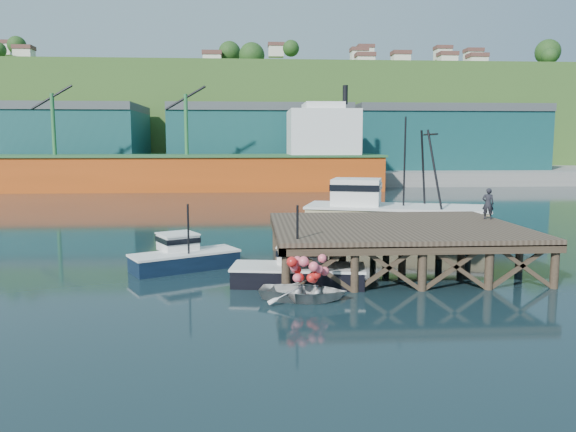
{
  "coord_description": "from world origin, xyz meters",
  "views": [
    {
      "loc": [
        -1.61,
        -27.13,
        6.11
      ],
      "look_at": [
        0.33,
        2.0,
        2.33
      ],
      "focal_mm": 35.0,
      "sensor_mm": 36.0,
      "label": 1
    }
  ],
  "objects": [
    {
      "name": "warehouse_left",
      "position": [
        -35.0,
        65.0,
        6.5
      ],
      "size": [
        32.0,
        16.0,
        9.0
      ],
      "primitive_type": "cube",
      "color": "#174A4D",
      "rests_on": "far_quay"
    },
    {
      "name": "hillside",
      "position": [
        0.0,
        100.0,
        11.0
      ],
      "size": [
        220.0,
        50.0,
        22.0
      ],
      "primitive_type": "cube",
      "color": "#2D511E",
      "rests_on": "ground"
    },
    {
      "name": "boat_black",
      "position": [
        0.45,
        -3.15,
        0.65
      ],
      "size": [
        5.99,
        4.99,
        3.55
      ],
      "rotation": [
        0.0,
        0.0,
        -0.14
      ],
      "color": "black",
      "rests_on": "ground"
    },
    {
      "name": "cargo_ship",
      "position": [
        -8.46,
        48.0,
        3.31
      ],
      "size": [
        55.5,
        10.0,
        13.75
      ],
      "color": "#C84912",
      "rests_on": "ground"
    },
    {
      "name": "ground",
      "position": [
        0.0,
        0.0,
        0.0
      ],
      "size": [
        300.0,
        300.0,
        0.0
      ],
      "primitive_type": "plane",
      "color": "black",
      "rests_on": "ground"
    },
    {
      "name": "wharf",
      "position": [
        5.5,
        -0.19,
        1.94
      ],
      "size": [
        12.0,
        10.0,
        2.62
      ],
      "color": "brown",
      "rests_on": "ground"
    },
    {
      "name": "warehouse_right",
      "position": [
        30.0,
        65.0,
        6.5
      ],
      "size": [
        30.0,
        16.0,
        9.0
      ],
      "primitive_type": "cube",
      "color": "#174A4D",
      "rests_on": "far_quay"
    },
    {
      "name": "far_quay",
      "position": [
        0.0,
        70.0,
        1.0
      ],
      "size": [
        160.0,
        40.0,
        2.0
      ],
      "primitive_type": "cube",
      "color": "gray",
      "rests_on": "ground"
    },
    {
      "name": "dockworker",
      "position": [
        10.9,
        1.56,
        2.95
      ],
      "size": [
        0.69,
        0.54,
        1.65
      ],
      "primitive_type": "imported",
      "rotation": [
        0.0,
        0.0,
        2.87
      ],
      "color": "black",
      "rests_on": "wharf"
    },
    {
      "name": "warehouse_mid",
      "position": [
        0.0,
        65.0,
        6.5
      ],
      "size": [
        28.0,
        16.0,
        9.0
      ],
      "primitive_type": "cube",
      "color": "#174A4D",
      "rests_on": "far_quay"
    },
    {
      "name": "trawler",
      "position": [
        7.71,
        9.27,
        1.61
      ],
      "size": [
        12.41,
        7.33,
        7.84
      ],
      "rotation": [
        0.0,
        0.0,
        -0.29
      ],
      "color": "tan",
      "rests_on": "ground"
    },
    {
      "name": "boat_navy",
      "position": [
        -4.96,
        0.21,
        0.66
      ],
      "size": [
        5.48,
        4.13,
        3.26
      ],
      "rotation": [
        0.0,
        0.0,
        0.49
      ],
      "color": "#0D1C32",
      "rests_on": "ground"
    },
    {
      "name": "dinghy",
      "position": [
        0.41,
        -5.8,
        0.35
      ],
      "size": [
        3.92,
        3.2,
        0.71
      ],
      "primitive_type": "imported",
      "rotation": [
        0.0,
        0.0,
        1.33
      ],
      "color": "silver",
      "rests_on": "ground"
    }
  ]
}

